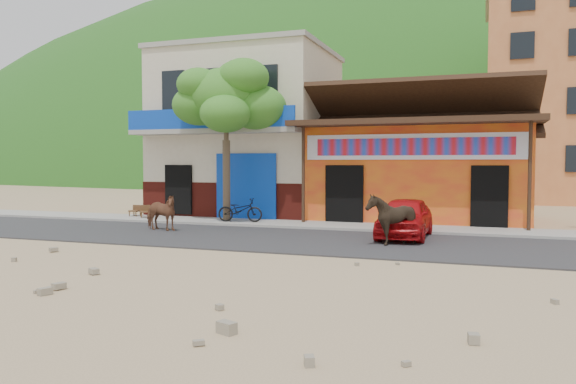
{
  "coord_description": "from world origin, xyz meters",
  "views": [
    {
      "loc": [
        4.45,
        -13.05,
        2.29
      ],
      "look_at": [
        -1.2,
        3.0,
        1.4
      ],
      "focal_mm": 35.0,
      "sensor_mm": 36.0,
      "label": 1
    }
  ],
  "objects_px": {
    "scooter": "(240,210)",
    "cafe_chair_left": "(135,206)",
    "cow_tan": "(160,212)",
    "cow_dark": "(391,219)",
    "red_car": "(405,217)",
    "tree": "(226,140)",
    "cafe_chair_right": "(145,206)"
  },
  "relations": [
    {
      "from": "cow_tan",
      "to": "cafe_chair_right",
      "type": "height_order",
      "value": "cow_tan"
    },
    {
      "from": "tree",
      "to": "cow_dark",
      "type": "height_order",
      "value": "tree"
    },
    {
      "from": "tree",
      "to": "red_car",
      "type": "relative_size",
      "value": 1.68
    },
    {
      "from": "cow_dark",
      "to": "red_car",
      "type": "xyz_separation_m",
      "value": [
        0.14,
        1.7,
        -0.1
      ]
    },
    {
      "from": "cow_dark",
      "to": "cafe_chair_right",
      "type": "relative_size",
      "value": 1.55
    },
    {
      "from": "tree",
      "to": "red_car",
      "type": "height_order",
      "value": "tree"
    },
    {
      "from": "red_car",
      "to": "cafe_chair_left",
      "type": "bearing_deg",
      "value": 168.5
    },
    {
      "from": "tree",
      "to": "cafe_chair_left",
      "type": "xyz_separation_m",
      "value": [
        -4.4,
        0.56,
        -2.59
      ]
    },
    {
      "from": "cafe_chair_left",
      "to": "cafe_chair_right",
      "type": "distance_m",
      "value": 0.85
    },
    {
      "from": "cafe_chair_right",
      "to": "scooter",
      "type": "bearing_deg",
      "value": -43.03
    },
    {
      "from": "cafe_chair_left",
      "to": "cow_tan",
      "type": "bearing_deg",
      "value": -45.25
    },
    {
      "from": "scooter",
      "to": "cafe_chair_left",
      "type": "xyz_separation_m",
      "value": [
        -5.0,
        0.68,
        -0.02
      ]
    },
    {
      "from": "red_car",
      "to": "scooter",
      "type": "relative_size",
      "value": 2.15
    },
    {
      "from": "tree",
      "to": "cafe_chair_right",
      "type": "bearing_deg",
      "value": 177.17
    },
    {
      "from": "cow_tan",
      "to": "cow_dark",
      "type": "xyz_separation_m",
      "value": [
        7.75,
        -0.73,
        0.11
      ]
    },
    {
      "from": "cow_tan",
      "to": "cafe_chair_right",
      "type": "xyz_separation_m",
      "value": [
        -2.53,
        2.95,
        -0.06
      ]
    },
    {
      "from": "red_car",
      "to": "tree",
      "type": "bearing_deg",
      "value": 165.58
    },
    {
      "from": "cow_tan",
      "to": "scooter",
      "type": "bearing_deg",
      "value": -22.28
    },
    {
      "from": "red_car",
      "to": "cafe_chair_left",
      "type": "distance_m",
      "value": 11.43
    },
    {
      "from": "red_car",
      "to": "cafe_chair_left",
      "type": "relative_size",
      "value": 4.3
    },
    {
      "from": "cow_dark",
      "to": "red_car",
      "type": "distance_m",
      "value": 1.71
    },
    {
      "from": "cafe_chair_right",
      "to": "cow_tan",
      "type": "bearing_deg",
      "value": -88.38
    },
    {
      "from": "tree",
      "to": "scooter",
      "type": "bearing_deg",
      "value": -10.92
    },
    {
      "from": "tree",
      "to": "cafe_chair_left",
      "type": "relative_size",
      "value": 7.23
    },
    {
      "from": "cow_dark",
      "to": "cafe_chair_left",
      "type": "height_order",
      "value": "cow_dark"
    },
    {
      "from": "cow_dark",
      "to": "cafe_chair_left",
      "type": "bearing_deg",
      "value": -112.32
    },
    {
      "from": "tree",
      "to": "red_car",
      "type": "xyz_separation_m",
      "value": [
        6.79,
        -1.8,
        -2.47
      ]
    },
    {
      "from": "cow_dark",
      "to": "red_car",
      "type": "bearing_deg",
      "value": 173.16
    },
    {
      "from": "cafe_chair_left",
      "to": "scooter",
      "type": "bearing_deg",
      "value": -7.65
    },
    {
      "from": "scooter",
      "to": "cafe_chair_right",
      "type": "relative_size",
      "value": 1.82
    },
    {
      "from": "tree",
      "to": "red_car",
      "type": "distance_m",
      "value": 7.44
    },
    {
      "from": "scooter",
      "to": "cafe_chair_left",
      "type": "bearing_deg",
      "value": 73.09
    }
  ]
}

